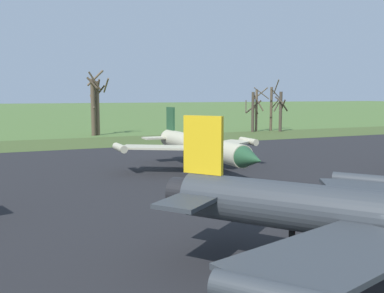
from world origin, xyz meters
The scene contains 9 objects.
asphalt_apron centered at (0.00, 14.64, 0.03)m, with size 79.66×48.81×0.05m, color black.
grass_verge_strip centered at (0.00, 45.05, 0.03)m, with size 139.66×12.00×0.06m, color #425428.
jet_fighter_front_right centered at (2.28, 20.90, 2.12)m, with size 11.48×15.32×4.77m.
bare_tree_far_left centered at (0.76, 54.45, 4.56)m, with size 2.76×2.86×9.04m.
bare_tree_left_of_center centered at (1.40, 55.04, 4.59)m, with size 2.72×2.82×9.44m.
bare_tree_center centered at (24.44, 50.24, 3.27)m, with size 3.36×2.65×6.24m.
bare_tree_right_of_center centered at (25.56, 50.77, 3.77)m, with size 3.14×3.19×7.00m.
bare_tree_far_right centered at (28.84, 49.10, 3.38)m, with size 2.15×2.11×6.29m.
bare_tree_backdrop_extra centered at (28.95, 51.75, 3.88)m, with size 1.97×2.23×8.26m.
Camera 1 is at (-10.67, -7.56, 5.83)m, focal length 40.32 mm.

